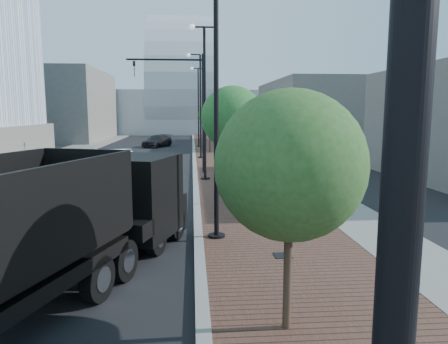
{
  "coord_description": "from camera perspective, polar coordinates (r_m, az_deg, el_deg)",
  "views": [
    {
      "loc": [
        -0.18,
        -3.48,
        4.25
      ],
      "look_at": [
        1.0,
        12.0,
        2.0
      ],
      "focal_mm": 33.68,
      "sensor_mm": 36.0,
      "label": 1
    }
  ],
  "objects": [
    {
      "name": "sidewalk",
      "position": [
        43.83,
        0.48,
        2.77
      ],
      "size": [
        7.0,
        140.0,
        0.12
      ],
      "primitive_type": "cube",
      "color": "#4C2D23",
      "rests_on": "ground"
    },
    {
      "name": "concrete_strip",
      "position": [
        44.14,
        3.98,
        2.79
      ],
      "size": [
        2.4,
        140.0,
        0.13
      ],
      "primitive_type": "cube",
      "color": "slate",
      "rests_on": "ground"
    },
    {
      "name": "curb",
      "position": [
        43.68,
        -4.1,
        2.74
      ],
      "size": [
        0.3,
        140.0,
        0.14
      ],
      "primitive_type": "cube",
      "color": "gray",
      "rests_on": "ground"
    },
    {
      "name": "west_sidewalk",
      "position": [
        45.52,
        -20.71,
        2.44
      ],
      "size": [
        4.0,
        140.0,
        0.12
      ],
      "primitive_type": "cube",
      "color": "slate",
      "rests_on": "ground"
    },
    {
      "name": "dump_truck",
      "position": [
        10.75,
        -20.25,
        -7.67
      ],
      "size": [
        6.57,
        13.37,
        3.31
      ],
      "rotation": [
        0.0,
        0.0,
        -0.33
      ],
      "color": "black",
      "rests_on": "ground"
    },
    {
      "name": "white_sedan",
      "position": [
        30.04,
        -13.93,
        1.42
      ],
      "size": [
        3.43,
        5.16,
        1.61
      ],
      "primitive_type": "imported",
      "rotation": [
        0.0,
        0.0,
        0.39
      ],
      "color": "silver",
      "rests_on": "ground"
    },
    {
      "name": "dark_car_mid",
      "position": [
        35.26,
        -13.93,
        2.08
      ],
      "size": [
        3.52,
        4.82,
        1.22
      ],
      "primitive_type": "imported",
      "rotation": [
        0.0,
        0.0,
        0.39
      ],
      "color": "black",
      "rests_on": "ground"
    },
    {
      "name": "dark_car_far",
      "position": [
        51.14,
        -9.05,
        4.18
      ],
      "size": [
        3.88,
        5.29,
        1.42
      ],
      "primitive_type": "imported",
      "rotation": [
        0.0,
        0.0,
        -0.43
      ],
      "color": "black",
      "rests_on": "ground"
    },
    {
      "name": "pedestrian",
      "position": [
        27.34,
        7.14,
        1.03
      ],
      "size": [
        0.71,
        0.57,
        1.69
      ],
      "primitive_type": "imported",
      "rotation": [
        0.0,
        0.0,
        3.44
      ],
      "color": "black",
      "rests_on": "ground"
    },
    {
      "name": "streetlight_1",
      "position": [
        13.49,
        -1.54,
        8.64
      ],
      "size": [
        1.44,
        0.56,
        9.21
      ],
      "color": "black",
      "rests_on": "ground"
    },
    {
      "name": "streetlight_2",
      "position": [
        25.49,
        -2.64,
        9.52
      ],
      "size": [
        1.72,
        0.56,
        9.28
      ],
      "color": "black",
      "rests_on": "ground"
    },
    {
      "name": "streetlight_3",
      "position": [
        37.48,
        -3.37,
        8.38
      ],
      "size": [
        1.44,
        0.56,
        9.21
      ],
      "color": "black",
      "rests_on": "ground"
    },
    {
      "name": "streetlight_4",
      "position": [
        49.48,
        -3.49,
        8.9
      ],
      "size": [
        1.72,
        0.56,
        9.28
      ],
      "color": "black",
      "rests_on": "ground"
    },
    {
      "name": "traffic_mast",
      "position": [
        28.49,
        -4.66,
        9.7
      ],
      "size": [
        5.09,
        0.2,
        8.0
      ],
      "color": "black",
      "rests_on": "ground"
    },
    {
      "name": "tree_0",
      "position": [
        7.78,
        9.24,
        0.87
      ],
      "size": [
        2.79,
        2.79,
        4.67
      ],
      "color": "#382619",
      "rests_on": "ground"
    },
    {
      "name": "tree_1",
      "position": [
        18.59,
        1.29,
        7.38
      ],
      "size": [
        2.76,
        2.76,
        5.36
      ],
      "color": "#382619",
      "rests_on": "ground"
    },
    {
      "name": "tree_2",
      "position": [
        30.56,
        -0.94,
        7.47
      ],
      "size": [
        2.28,
        2.21,
        4.95
      ],
      "color": "#382619",
      "rests_on": "ground"
    },
    {
      "name": "tree_3",
      "position": [
        42.54,
        -1.91,
        7.74
      ],
      "size": [
        2.31,
        2.24,
        5.01
      ],
      "color": "#382619",
      "rests_on": "ground"
    },
    {
      "name": "convention_center",
      "position": [
        88.51,
        -5.6,
        9.35
      ],
      "size": [
        50.0,
        30.0,
        50.0
      ],
      "color": "#B5B9C0",
      "rests_on": "ground"
    },
    {
      "name": "commercial_block_nw",
      "position": [
        66.5,
        -21.93,
        8.31
      ],
      "size": [
        14.0,
        20.0,
        10.0
      ],
      "primitive_type": "cube",
      "color": "#66625B",
      "rests_on": "ground"
    },
    {
      "name": "commercial_block_ne",
      "position": [
        55.87,
        12.6,
        7.8
      ],
      "size": [
        12.0,
        22.0,
        8.0
      ],
      "primitive_type": "cube",
      "color": "#64605A",
      "rests_on": "ground"
    },
    {
      "name": "utility_cover_1",
      "position": [
        12.46,
        7.99,
        -11.14
      ],
      "size": [
        0.5,
        0.5,
        0.02
      ],
      "primitive_type": "cube",
      "color": "black",
      "rests_on": "sidewalk"
    },
    {
      "name": "utility_cover_2",
      "position": [
        23.0,
        2.16,
        -2.08
      ],
      "size": [
        0.5,
        0.5,
        0.02
      ],
      "primitive_type": "cube",
      "color": "black",
      "rests_on": "sidewalk"
    }
  ]
}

